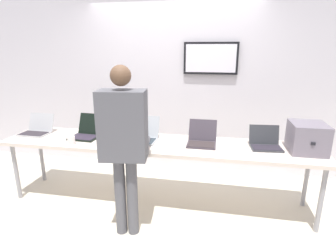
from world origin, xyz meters
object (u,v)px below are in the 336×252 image
object	(u,v)px
equipment_box	(307,138)
laptop_station_2	(144,135)
workbench	(157,146)
laptop_station_3	(202,139)
laptop_station_0	(37,129)
coffee_mug	(71,140)
laptop_station_1	(87,132)
laptop_station_4	(265,143)
person	(124,137)

from	to	relation	value
equipment_box	laptop_station_2	world-z (taller)	equipment_box
workbench	laptop_station_3	size ratio (longest dim) A/B	10.00
laptop_station_0	coffee_mug	xyz separation A→B (m)	(0.67, -0.31, -0.01)
workbench	laptop_station_2	distance (m)	0.22
laptop_station_3	equipment_box	bearing A→B (deg)	-1.90
laptop_station_2	laptop_station_3	size ratio (longest dim) A/B	0.97
laptop_station_1	laptop_station_4	xyz separation A→B (m)	(2.14, 0.02, -0.01)
laptop_station_1	laptop_station_0	bearing A→B (deg)	179.89
laptop_station_0	laptop_station_2	bearing A→B (deg)	0.22
laptop_station_3	laptop_station_4	xyz separation A→B (m)	(0.71, 0.01, -0.00)
laptop_station_0	person	bearing A→B (deg)	-25.22
equipment_box	coffee_mug	world-z (taller)	equipment_box
equipment_box	coffee_mug	xyz separation A→B (m)	(-2.59, -0.28, -0.11)
laptop_station_2	equipment_box	bearing A→B (deg)	-1.14
laptop_station_0	equipment_box	bearing A→B (deg)	-0.54
laptop_station_4	laptop_station_0	bearing A→B (deg)	-179.66
person	equipment_box	bearing A→B (deg)	19.76
person	coffee_mug	bearing A→B (deg)	154.54
laptop_station_0	laptop_station_4	xyz separation A→B (m)	(2.85, 0.02, -0.00)
person	coffee_mug	size ratio (longest dim) A/B	17.29
person	workbench	bearing A→B (deg)	74.01
laptop_station_4	person	xyz separation A→B (m)	(-1.40, -0.70, 0.20)
laptop_station_0	laptop_station_4	size ratio (longest dim) A/B	1.03
laptop_station_0	coffee_mug	distance (m)	0.74
workbench	laptop_station_3	distance (m)	0.53
laptop_station_0	laptop_station_2	distance (m)	1.44
laptop_station_1	laptop_station_3	distance (m)	1.44
workbench	laptop_station_2	xyz separation A→B (m)	(-0.18, 0.07, 0.11)
equipment_box	laptop_station_2	bearing A→B (deg)	178.86
laptop_station_4	laptop_station_2	bearing A→B (deg)	-179.55
laptop_station_2	laptop_station_4	world-z (taller)	laptop_station_2
laptop_station_0	laptop_station_4	bearing A→B (deg)	0.34
workbench	coffee_mug	xyz separation A→B (m)	(-0.96, -0.25, 0.10)
workbench	laptop_station_4	xyz separation A→B (m)	(1.22, 0.08, 0.10)
laptop_station_3	coffee_mug	bearing A→B (deg)	-167.90
laptop_station_1	laptop_station_4	size ratio (longest dim) A/B	1.10
equipment_box	laptop_station_1	xyz separation A→B (m)	(-2.55, 0.03, -0.10)
workbench	person	size ratio (longest dim) A/B	2.17
laptop_station_3	laptop_station_4	size ratio (longest dim) A/B	1.05
laptop_station_4	person	size ratio (longest dim) A/B	0.21
workbench	laptop_station_2	size ratio (longest dim) A/B	10.26
laptop_station_4	laptop_station_3	bearing A→B (deg)	-179.16
laptop_station_4	workbench	bearing A→B (deg)	-176.40
equipment_box	person	distance (m)	1.93
workbench	laptop_station_2	bearing A→B (deg)	160.12
equipment_box	laptop_station_2	size ratio (longest dim) A/B	1.10
laptop_station_1	coffee_mug	world-z (taller)	laptop_station_1
laptop_station_2	laptop_station_4	xyz separation A→B (m)	(1.41, 0.01, -0.01)
workbench	coffee_mug	bearing A→B (deg)	-165.38
laptop_station_0	laptop_station_4	distance (m)	2.85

